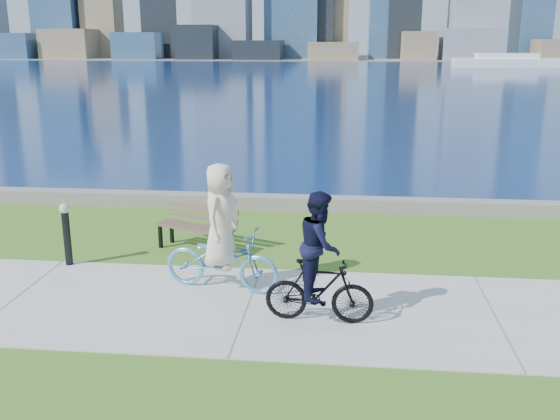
{
  "coord_description": "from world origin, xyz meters",
  "views": [
    {
      "loc": [
        1.53,
        -9.41,
        4.31
      ],
      "look_at": [
        0.32,
        2.13,
        1.1
      ],
      "focal_mm": 40.0,
      "sensor_mm": 36.0,
      "label": 1
    }
  ],
  "objects_px": {
    "park_bench": "(198,224)",
    "cyclist_woman": "(221,244)",
    "cyclist_man": "(320,268)",
    "bollard_lamp": "(66,230)"
  },
  "relations": [
    {
      "from": "cyclist_woman",
      "to": "cyclist_man",
      "type": "relative_size",
      "value": 1.08
    },
    {
      "from": "park_bench",
      "to": "cyclist_man",
      "type": "xyz_separation_m",
      "value": [
        2.69,
        -3.27,
        0.35
      ]
    },
    {
      "from": "bollard_lamp",
      "to": "park_bench",
      "type": "bearing_deg",
      "value": 28.17
    },
    {
      "from": "cyclist_man",
      "to": "park_bench",
      "type": "bearing_deg",
      "value": 42.27
    },
    {
      "from": "park_bench",
      "to": "bollard_lamp",
      "type": "relative_size",
      "value": 1.46
    },
    {
      "from": "bollard_lamp",
      "to": "cyclist_man",
      "type": "distance_m",
      "value": 5.39
    },
    {
      "from": "park_bench",
      "to": "bollard_lamp",
      "type": "height_order",
      "value": "bollard_lamp"
    },
    {
      "from": "park_bench",
      "to": "cyclist_woman",
      "type": "height_order",
      "value": "cyclist_woman"
    },
    {
      "from": "bollard_lamp",
      "to": "cyclist_man",
      "type": "height_order",
      "value": "cyclist_man"
    },
    {
      "from": "park_bench",
      "to": "cyclist_woman",
      "type": "relative_size",
      "value": 0.81
    }
  ]
}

